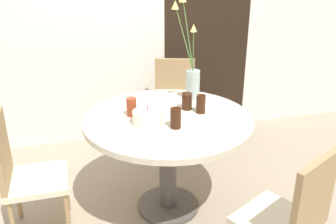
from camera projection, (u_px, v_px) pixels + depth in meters
The scene contains 14 objects.
ground_plane at pixel (168, 207), 2.88m from camera, with size 16.00×16.00×0.00m, color gray.
wall_back at pixel (133, 10), 3.56m from camera, with size 8.00×0.05×2.60m.
doorway_panel at pixel (207, 36), 3.82m from camera, with size 0.90×0.01×2.05m.
dining_table at pixel (168, 136), 2.64m from camera, with size 1.17×1.17×0.75m.
chair_left_flank at pixel (174, 101), 3.60m from camera, with size 0.50×0.50×0.88m.
chair_right_flank at pixel (23, 171), 2.44m from camera, with size 0.41×0.41×0.88m.
chair_near_front at pixel (291, 216), 2.02m from camera, with size 0.54×0.54×0.88m.
birthday_cake at pixel (148, 117), 2.48m from camera, with size 0.20×0.20×0.13m.
flower_vase at pixel (191, 73), 2.82m from camera, with size 0.22×0.19×0.79m.
side_plate at pixel (159, 98), 2.92m from camera, with size 0.20×0.20×0.01m.
drink_glass_0 at pixel (201, 104), 2.64m from camera, with size 0.07×0.07×0.13m.
drink_glass_1 at pixel (187, 101), 2.70m from camera, with size 0.08×0.08×0.12m.
drink_glass_2 at pixel (176, 118), 2.41m from camera, with size 0.07×0.07×0.13m.
drink_glass_3 at pixel (132, 107), 2.59m from camera, with size 0.07×0.07×0.13m.
Camera 1 is at (-0.60, -2.29, 1.79)m, focal length 40.00 mm.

